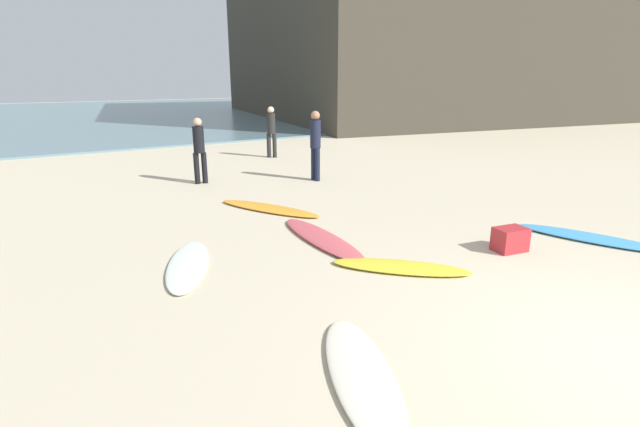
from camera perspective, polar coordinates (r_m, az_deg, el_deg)
ocean_water at (r=39.19m, az=-25.79°, el=10.76°), size 120.00×40.00×0.08m
coastal_headland at (r=37.17m, az=12.31°, el=21.27°), size 27.12×26.34×12.39m
surfboard_0 at (r=7.98m, az=0.21°, el=-3.00°), size 0.71×2.56×0.09m
surfboard_1 at (r=6.91m, az=9.76°, el=-6.40°), size 1.76×1.78×0.08m
surfboard_2 at (r=9.25m, az=29.98°, el=-2.55°), size 1.29×2.41×0.08m
surfboard_3 at (r=9.87m, az=-6.22°, el=0.64°), size 1.56×2.45×0.08m
surfboard_4 at (r=7.16m, az=-15.69°, el=-6.00°), size 1.33×2.11×0.07m
surfboard_5 at (r=4.59m, az=5.07°, el=-18.84°), size 1.32×2.07×0.08m
beachgoer_near at (r=12.53m, az=-0.56°, el=8.69°), size 0.29×0.34×1.83m
beachgoer_mid at (r=16.36m, az=-5.93°, el=10.11°), size 0.39×0.39×1.72m
beachgoer_far at (r=12.54m, az=-14.44°, el=7.76°), size 0.34×0.31×1.69m
beach_cooler at (r=8.06m, az=22.05°, el=-2.92°), size 0.55×0.43×0.38m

